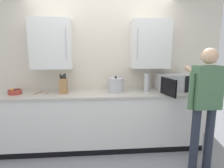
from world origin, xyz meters
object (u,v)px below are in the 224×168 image
at_px(stock_pot, 116,85).
at_px(fruit_bowl, 15,91).
at_px(person_figure, 205,100).
at_px(knife_block, 63,86).
at_px(wooden_spoon, 43,93).
at_px(thermos_flask, 147,83).
at_px(microwave_oven, 172,83).

height_order(stock_pot, fruit_bowl, stock_pot).
xyz_separation_m(stock_pot, person_figure, (1.08, -0.79, -0.07)).
bearing_deg(knife_block, wooden_spoon, 176.97).
xyz_separation_m(thermos_flask, stock_pot, (-0.51, 0.04, -0.04)).
bearing_deg(knife_block, thermos_flask, 0.15).
relative_size(fruit_bowl, person_figure, 0.12).
bearing_deg(knife_block, fruit_bowl, 179.79).
relative_size(microwave_oven, knife_block, 2.25).
xyz_separation_m(microwave_oven, thermos_flask, (-0.45, -0.02, 0.01)).
height_order(microwave_oven, stock_pot, microwave_oven).
xyz_separation_m(knife_block, person_figure, (1.93, -0.75, -0.07)).
height_order(wooden_spoon, person_figure, person_figure).
distance_m(thermos_flask, stock_pot, 0.52).
distance_m(wooden_spoon, fruit_bowl, 0.43).
bearing_deg(wooden_spoon, thermos_flask, -0.49).
height_order(microwave_oven, thermos_flask, thermos_flask).
height_order(microwave_oven, fruit_bowl, microwave_oven).
bearing_deg(stock_pot, wooden_spoon, -178.93).
xyz_separation_m(wooden_spoon, fruit_bowl, (-0.43, -0.02, 0.03)).
height_order(knife_block, fruit_bowl, knife_block).
bearing_deg(thermos_flask, stock_pot, 175.89).
bearing_deg(microwave_oven, fruit_bowl, -179.51).
bearing_deg(fruit_bowl, wooden_spoon, 2.05).
height_order(microwave_oven, person_figure, person_figure).
bearing_deg(fruit_bowl, stock_pot, 1.33).
xyz_separation_m(stock_pot, fruit_bowl, (-1.62, -0.04, -0.08)).
relative_size(wooden_spoon, thermos_flask, 0.80).
distance_m(fruit_bowl, person_figure, 2.81).
relative_size(thermos_flask, knife_block, 0.93).
bearing_deg(fruit_bowl, knife_block, -0.21).
xyz_separation_m(thermos_flask, knife_block, (-1.37, -0.00, -0.03)).
xyz_separation_m(microwave_oven, wooden_spoon, (-2.16, -0.01, -0.13)).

